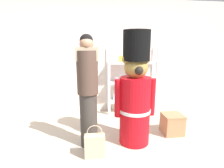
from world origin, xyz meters
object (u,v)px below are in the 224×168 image
Objects in this scene: merchandise_shelf at (132,80)px; teddy_bear_guard at (135,93)px; person_shopper at (88,90)px; shopping_bag at (95,145)px; display_crate at (172,124)px.

teddy_bear_guard reaches higher than merchandise_shelf.
shopping_bag is at bearing -77.61° from person_shopper.
person_shopper is at bearing -127.43° from merchandise_shelf.
merchandise_shelf is 0.84× the size of teddy_bear_guard.
person_shopper reaches higher than display_crate.
teddy_bear_guard is 0.99m from shopping_bag.
person_shopper reaches higher than shopping_bag.
merchandise_shelf is 1.40m from display_crate.
person_shopper is 0.81m from shopping_bag.
merchandise_shelf is at bearing 60.37° from shopping_bag.
display_crate is at bearing 13.57° from teddy_bear_guard.
display_crate is at bearing 19.80° from shopping_bag.
merchandise_shelf is 3.09× the size of shopping_bag.
shopping_bag reaches higher than display_crate.
teddy_bear_guard is (-0.30, -1.37, 0.07)m from merchandise_shelf.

